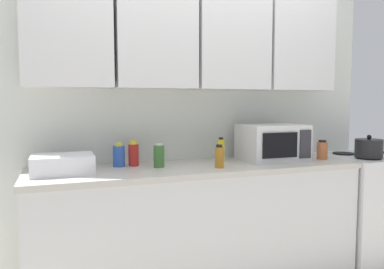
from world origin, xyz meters
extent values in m
cube|color=silver|center=(0.00, 0.03, 1.30)|extent=(3.24, 0.06, 2.60)
cube|color=silver|center=(-0.88, -0.15, 1.83)|extent=(0.56, 0.33, 0.75)
cube|color=silver|center=(-0.29, -0.15, 1.83)|extent=(0.56, 0.33, 0.75)
cube|color=silver|center=(0.29, -0.15, 1.83)|extent=(0.56, 0.33, 0.75)
cube|color=silver|center=(0.88, -0.15, 1.83)|extent=(0.56, 0.33, 0.75)
cube|color=silver|center=(0.00, -0.30, 0.43)|extent=(2.34, 0.60, 0.86)
cube|color=beige|center=(0.00, -0.30, 0.88)|extent=(2.37, 0.63, 0.04)
cube|color=silver|center=(1.57, -0.32, 0.45)|extent=(0.76, 0.64, 0.90)
cylinder|color=black|center=(1.40, -0.46, 0.91)|extent=(0.18, 0.18, 0.01)
cylinder|color=black|center=(1.40, -0.18, 0.91)|extent=(0.18, 0.18, 0.01)
cylinder|color=black|center=(1.74, -0.18, 0.91)|extent=(0.18, 0.18, 0.01)
cylinder|color=black|center=(1.40, -0.46, 0.98)|extent=(0.21, 0.21, 0.15)
sphere|color=black|center=(1.40, -0.46, 1.08)|extent=(0.04, 0.04, 0.04)
cube|color=silver|center=(0.62, -0.27, 1.04)|extent=(0.48, 0.36, 0.28)
cube|color=black|center=(0.57, -0.46, 1.04)|extent=(0.29, 0.01, 0.18)
cube|color=#2D2D33|center=(0.79, -0.46, 1.04)|extent=(0.10, 0.01, 0.21)
cube|color=silver|center=(-0.93, -0.30, 0.96)|extent=(0.38, 0.30, 0.12)
cylinder|color=#AD701E|center=(0.09, -0.44, 0.97)|extent=(0.06, 0.06, 0.14)
cylinder|color=black|center=(0.09, -0.44, 1.05)|extent=(0.04, 0.04, 0.02)
cylinder|color=gold|center=(0.20, -0.23, 0.99)|extent=(0.05, 0.05, 0.17)
cylinder|color=black|center=(0.20, -0.23, 1.08)|extent=(0.03, 0.03, 0.02)
cylinder|color=red|center=(-0.45, -0.16, 0.98)|extent=(0.07, 0.07, 0.15)
cylinder|color=yellow|center=(-0.45, -0.16, 1.07)|extent=(0.05, 0.05, 0.03)
cylinder|color=#386B2D|center=(-0.29, -0.28, 0.98)|extent=(0.08, 0.08, 0.15)
cylinder|color=silver|center=(-0.29, -0.28, 1.06)|extent=(0.05, 0.05, 0.02)
cylinder|color=#2D56B7|center=(-0.55, -0.15, 0.97)|extent=(0.08, 0.08, 0.15)
cylinder|color=yellow|center=(-0.55, -0.15, 1.06)|extent=(0.05, 0.05, 0.02)
cylinder|color=#BC6638|center=(1.02, -0.37, 0.97)|extent=(0.08, 0.08, 0.14)
cylinder|color=black|center=(1.02, -0.37, 1.05)|extent=(0.06, 0.06, 0.02)
camera|label=1|loc=(-0.95, -2.79, 1.35)|focal=34.96mm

